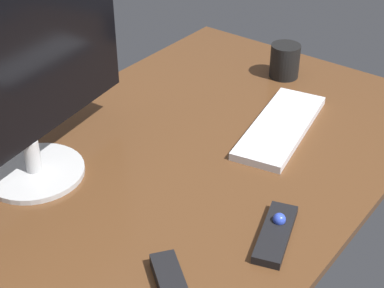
{
  "coord_description": "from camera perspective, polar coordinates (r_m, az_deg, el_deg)",
  "views": [
    {
      "loc": [
        -83.84,
        -69.25,
        79.26
      ],
      "look_at": [
        1.92,
        -3.81,
        8.0
      ],
      "focal_mm": 55.21,
      "sensor_mm": 36.0,
      "label": 1
    }
  ],
  "objects": [
    {
      "name": "desk",
      "position": [
        1.34,
        -1.79,
        -2.31
      ],
      "size": [
        140.0,
        84.0,
        2.0
      ],
      "primitive_type": "cube",
      "color": "brown",
      "rests_on": "ground"
    },
    {
      "name": "monitor",
      "position": [
        1.22,
        -16.54,
        6.63
      ],
      "size": [
        62.4,
        21.67,
        45.82
      ],
      "rotation": [
        0.0,
        0.0,
        0.15
      ],
      "color": "silver",
      "rests_on": "desk"
    },
    {
      "name": "keyboard",
      "position": [
        1.47,
        8.55,
        1.68
      ],
      "size": [
        37.1,
        18.8,
        1.92
      ],
      "primitive_type": "cube",
      "rotation": [
        0.0,
        0.0,
        0.19
      ],
      "color": "white",
      "rests_on": "desk"
    },
    {
      "name": "media_remote",
      "position": [
        1.15,
        8.11,
        -8.45
      ],
      "size": [
        17.75,
        10.3,
        3.51
      ],
      "rotation": [
        0.0,
        0.0,
        0.31
      ],
      "color": "black",
      "rests_on": "desk"
    },
    {
      "name": "coffee_mug",
      "position": [
        1.71,
        8.95,
        7.94
      ],
      "size": [
        8.36,
        8.36,
        9.62
      ],
      "primitive_type": "cylinder",
      "color": "black",
      "rests_on": "desk"
    }
  ]
}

